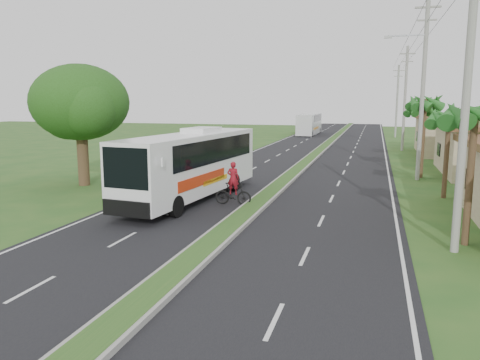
# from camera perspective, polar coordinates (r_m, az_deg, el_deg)

# --- Properties ---
(ground) EXTENTS (180.00, 180.00, 0.00)m
(ground) POSITION_cam_1_polar(r_m,az_deg,el_deg) (17.17, -3.86, -8.25)
(ground) COLOR #26521E
(ground) RESTS_ON ground
(road_asphalt) EXTENTS (14.00, 160.00, 0.02)m
(road_asphalt) POSITION_cam_1_polar(r_m,az_deg,el_deg) (36.18, 7.00, 1.15)
(road_asphalt) COLOR black
(road_asphalt) RESTS_ON ground
(median_strip) EXTENTS (1.20, 160.00, 0.18)m
(median_strip) POSITION_cam_1_polar(r_m,az_deg,el_deg) (36.17, 7.00, 1.30)
(median_strip) COLOR gray
(median_strip) RESTS_ON ground
(lane_edge_left) EXTENTS (0.12, 160.00, 0.01)m
(lane_edge_left) POSITION_cam_1_polar(r_m,az_deg,el_deg) (37.81, -3.08, 1.55)
(lane_edge_left) COLOR silver
(lane_edge_left) RESTS_ON ground
(lane_edge_right) EXTENTS (0.12, 160.00, 0.01)m
(lane_edge_right) POSITION_cam_1_polar(r_m,az_deg,el_deg) (35.76, 17.66, 0.66)
(lane_edge_right) COLOR silver
(lane_edge_right) RESTS_ON ground
(shop_far) EXTENTS (8.60, 11.60, 3.82)m
(shop_far) POSITION_cam_1_polar(r_m,az_deg,el_deg) (52.14, 25.42, 4.98)
(shop_far) COLOR tan
(shop_far) RESTS_ON ground
(palm_verge_a) EXTENTS (2.40, 2.40, 5.45)m
(palm_verge_a) POSITION_cam_1_polar(r_m,az_deg,el_deg) (18.67, 26.74, 7.00)
(palm_verge_a) COLOR #473321
(palm_verge_a) RESTS_ON ground
(palm_verge_b) EXTENTS (2.40, 2.40, 5.05)m
(palm_verge_b) POSITION_cam_1_polar(r_m,az_deg,el_deg) (27.63, 24.14, 6.88)
(palm_verge_b) COLOR #473321
(palm_verge_b) RESTS_ON ground
(palm_verge_c) EXTENTS (2.40, 2.40, 5.85)m
(palm_verge_c) POSITION_cam_1_polar(r_m,az_deg,el_deg) (34.50, 21.65, 8.68)
(palm_verge_c) COLOR #473321
(palm_verge_c) RESTS_ON ground
(palm_verge_d) EXTENTS (2.40, 2.40, 5.25)m
(palm_verge_d) POSITION_cam_1_polar(r_m,az_deg,el_deg) (43.52, 21.17, 7.99)
(palm_verge_d) COLOR #473321
(palm_verge_d) RESTS_ON ground
(shade_tree) EXTENTS (6.30, 6.00, 7.54)m
(shade_tree) POSITION_cam_1_polar(r_m,az_deg,el_deg) (30.96, -19.07, 8.63)
(shade_tree) COLOR #473321
(shade_tree) RESTS_ON ground
(utility_pole_a) EXTENTS (1.60, 0.28, 11.00)m
(utility_pole_a) POSITION_cam_1_polar(r_m,az_deg,el_deg) (17.60, 25.93, 10.01)
(utility_pole_a) COLOR gray
(utility_pole_a) RESTS_ON ground
(utility_pole_b) EXTENTS (3.20, 0.28, 12.00)m
(utility_pole_b) POSITION_cam_1_polar(r_m,az_deg,el_deg) (33.49, 21.36, 10.63)
(utility_pole_b) COLOR gray
(utility_pole_b) RESTS_ON ground
(utility_pole_c) EXTENTS (1.60, 0.28, 11.00)m
(utility_pole_c) POSITION_cam_1_polar(r_m,az_deg,el_deg) (53.43, 19.47, 9.46)
(utility_pole_c) COLOR gray
(utility_pole_c) RESTS_ON ground
(utility_pole_d) EXTENTS (1.60, 0.28, 10.50)m
(utility_pole_d) POSITION_cam_1_polar(r_m,az_deg,el_deg) (73.41, 18.61, 9.18)
(utility_pole_d) COLOR gray
(utility_pole_d) RESTS_ON ground
(coach_bus_main) EXTENTS (3.66, 12.05, 3.83)m
(coach_bus_main) POSITION_cam_1_polar(r_m,az_deg,el_deg) (25.09, -5.82, 2.32)
(coach_bus_main) COLOR white
(coach_bus_main) RESTS_ON ground
(coach_bus_far) EXTENTS (2.61, 11.37, 3.30)m
(coach_bus_far) POSITION_cam_1_polar(r_m,az_deg,el_deg) (76.15, 8.46, 6.90)
(coach_bus_far) COLOR silver
(coach_bus_far) RESTS_ON ground
(motorcyclist) EXTENTS (1.91, 0.61, 2.24)m
(motorcyclist) POSITION_cam_1_polar(r_m,az_deg,el_deg) (23.86, -0.84, -1.21)
(motorcyclist) COLOR black
(motorcyclist) RESTS_ON ground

